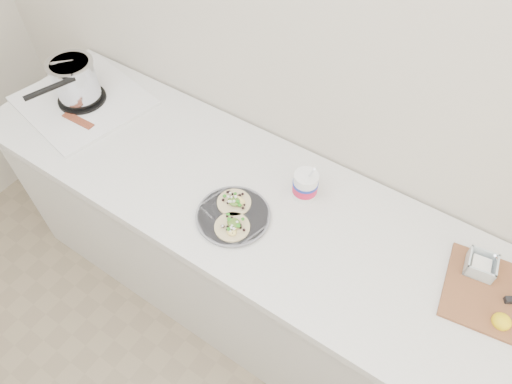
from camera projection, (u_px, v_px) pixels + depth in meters
The scene contains 6 objects.
counter at pixel (258, 260), 2.02m from camera, with size 2.44×0.66×0.90m.
stove at pixel (78, 87), 1.94m from camera, with size 0.59×0.56×0.24m.
taco_plate at pixel (233, 214), 1.60m from camera, with size 0.27×0.27×0.04m.
tub at pixel (306, 184), 1.63m from camera, with size 0.09×0.09×0.21m.
cutboard at pixel (512, 298), 1.41m from camera, with size 0.44×0.34×0.06m.
bacon_plate at pixel (79, 122), 1.92m from camera, with size 0.25×0.25×0.02m.
Camera 1 is at (0.57, 0.57, 2.22)m, focal length 32.00 mm.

